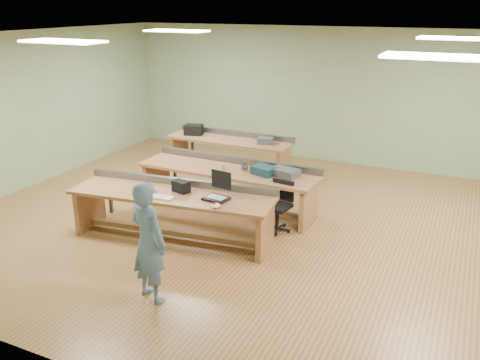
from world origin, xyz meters
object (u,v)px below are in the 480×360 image
at_px(person, 149,242).
at_px(drinks_can, 224,168).
at_px(workbench_front, 173,204).
at_px(mug, 245,167).
at_px(laptop_base, 216,199).
at_px(workbench_back, 230,148).
at_px(workbench_mid, 229,178).
at_px(parts_bin_teal, 264,170).
at_px(task_chair, 278,213).
at_px(camera_bag, 181,186).
at_px(parts_bin_grey, 285,172).

distance_m(person, drinks_can, 2.89).
distance_m(workbench_front, mug, 1.60).
height_order(person, laptop_base, person).
xyz_separation_m(workbench_back, mug, (1.15, -1.75, 0.25)).
relative_size(workbench_mid, parts_bin_teal, 8.38).
bearing_deg(task_chair, workbench_back, 139.25).
xyz_separation_m(camera_bag, parts_bin_grey, (1.17, 1.37, -0.02)).
bearing_deg(drinks_can, parts_bin_grey, 10.02).
bearing_deg(camera_bag, mug, 87.98).
xyz_separation_m(task_chair, parts_bin_teal, (-0.44, 0.45, 0.52)).
relative_size(task_chair, parts_bin_teal, 2.11).
xyz_separation_m(workbench_mid, laptop_base, (0.49, -1.41, 0.20)).
bearing_deg(person, camera_bag, -53.14).
relative_size(person, drinks_can, 14.31).
xyz_separation_m(workbench_front, drinks_can, (0.23, 1.27, 0.24)).
bearing_deg(drinks_can, workbench_mid, 85.28).
height_order(workbench_back, drinks_can, workbench_back).
distance_m(workbench_back, camera_bag, 3.26).
height_order(workbench_back, laptop_base, workbench_back).
bearing_deg(workbench_back, workbench_front, -77.87).
distance_m(camera_bag, drinks_can, 1.20).
xyz_separation_m(parts_bin_teal, drinks_can, (-0.70, -0.13, -0.01)).
bearing_deg(workbench_front, parts_bin_teal, 49.45).
distance_m(laptop_base, mug, 1.49).
bearing_deg(person, parts_bin_teal, -76.73).
relative_size(parts_bin_teal, mug, 3.01).
height_order(workbench_mid, workbench_back, same).
relative_size(workbench_mid, camera_bag, 12.56).
relative_size(laptop_base, parts_bin_grey, 0.74).
distance_m(person, mug, 3.08).
xyz_separation_m(mug, drinks_can, (-0.29, -0.22, 0.00)).
bearing_deg(workbench_mid, workbench_front, -98.40).
xyz_separation_m(workbench_front, workbench_back, (-0.62, 3.24, -0.01)).
bearing_deg(workbench_back, parts_bin_teal, -48.63).
relative_size(workbench_back, camera_bag, 10.56).
bearing_deg(person, task_chair, -87.27).
bearing_deg(task_chair, parts_bin_teal, 142.60).
relative_size(workbench_front, workbench_mid, 1.00).
bearing_deg(workbench_back, laptop_base, -65.82).
bearing_deg(parts_bin_grey, camera_bag, -130.38).
bearing_deg(workbench_back, workbench_mid, -63.18).
xyz_separation_m(parts_bin_grey, mug, (-0.75, 0.03, -0.01)).
distance_m(person, task_chair, 2.67).
height_order(workbench_front, parts_bin_teal, parts_bin_teal).
bearing_deg(workbench_back, parts_bin_grey, -42.05).
distance_m(camera_bag, task_chair, 1.63).
distance_m(laptop_base, camera_bag, 0.64).
bearing_deg(parts_bin_teal, task_chair, -45.64).
bearing_deg(workbench_mid, task_chair, -21.58).
height_order(workbench_front, workbench_back, same).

